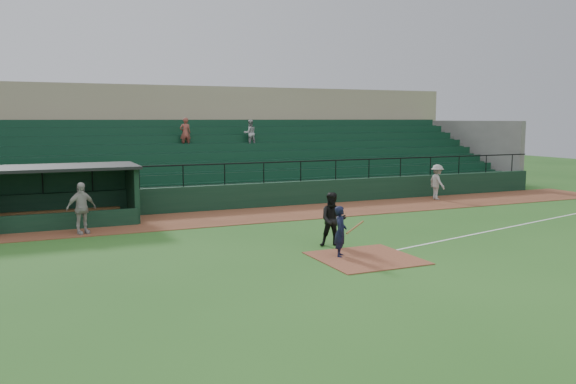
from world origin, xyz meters
name	(u,v)px	position (x,y,z in m)	size (l,w,h in m)	color
ground	(350,252)	(0.00, 0.00, 0.00)	(90.00, 90.00, 0.00)	#26581C
warning_track	(261,215)	(0.00, 8.00, 0.01)	(40.00, 4.00, 0.03)	brown
home_plate_dirt	(366,258)	(0.00, -1.00, 0.01)	(3.00, 3.00, 0.03)	brown
foul_line	(509,227)	(8.00, 1.20, 0.01)	(18.00, 0.09, 0.01)	white
stadium_structure	(208,154)	(0.00, 16.46, 2.30)	(38.00, 13.08, 6.40)	black
dugout	(23,193)	(-9.75, 9.56, 1.33)	(8.90, 3.20, 2.42)	black
batter_at_plate	(341,232)	(-0.62, -0.49, 0.81)	(1.11, 0.72, 1.62)	black
umpire	(333,220)	(-0.13, 0.94, 0.93)	(0.90, 0.70, 1.85)	black
runner	(437,182)	(10.43, 8.84, 0.97)	(1.21, 0.70, 1.88)	#9D9793
dugout_player_a	(81,208)	(-7.77, 6.58, 1.00)	(1.14, 0.47, 1.94)	#ADA7A1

